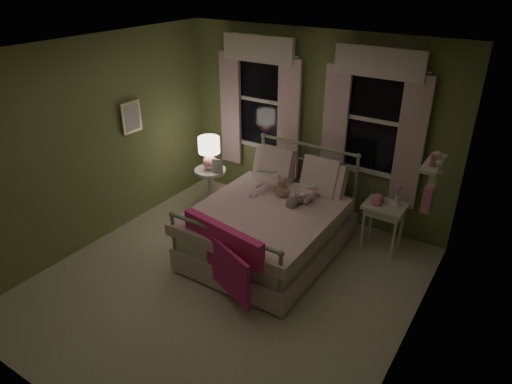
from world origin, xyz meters
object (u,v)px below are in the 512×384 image
Objects in this scene: teddy_bear at (282,188)px; table_lamp at (209,150)px; child_right at (309,177)px; nightstand_left at (211,184)px; child_left at (270,165)px; nightstand_right at (384,212)px; bed at (271,225)px.

teddy_bear is 1.35m from table_lamp.
child_right is 1.69m from nightstand_left.
child_left reaches higher than nightstand_right.
child_left is 0.56m from child_right.
table_lamp reaches higher than nightstand_left.
bed is 4.29× the size of table_lamp.
teddy_bear is 0.46× the size of nightstand_left.
child_left reaches higher than bed.
bed is 1.51m from table_lamp.
child_left is 1.04m from table_lamp.
child_right is 1.22× the size of nightstand_right.
bed is 6.77× the size of teddy_bear.
teddy_bear is at bearing 42.58° from child_right.
bed is 0.77m from child_right.
table_lamp is (-1.32, 0.47, 0.57)m from bed.
bed is 1.43m from nightstand_right.
bed is 2.48× the size of child_left.
nightstand_left is at bearing 180.00° from table_lamp.
child_left is at bearing -165.11° from nightstand_right.
nightstand_right is (1.17, 0.81, 0.17)m from bed.
child_right reaches higher than nightstand_right.
child_right is 1.64× the size of table_lamp.
child_right is at bearing -1.78° from table_lamp.
table_lamp is at bearing 171.04° from teddy_bear.
nightstand_left is 1.02× the size of nightstand_right.
nightstand_left is (-1.32, 0.21, -0.37)m from teddy_bear.
bed is 3.18× the size of nightstand_right.
child_left is (-0.28, 0.42, 0.60)m from bed.
teddy_bear is 1.31m from nightstand_right.
child_right is 0.36m from teddy_bear.
bed is 0.78m from child_left.
table_lamp is at bearing 0.00° from nightstand_left.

